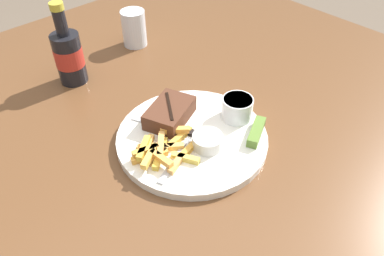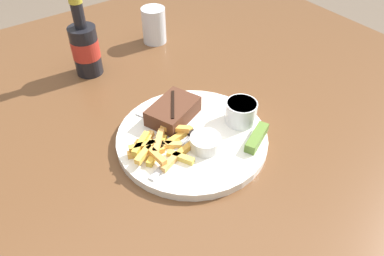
{
  "view_description": "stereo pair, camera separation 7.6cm",
  "coord_description": "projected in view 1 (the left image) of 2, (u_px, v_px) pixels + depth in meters",
  "views": [
    {
      "loc": [
        -0.4,
        -0.42,
        1.3
      ],
      "look_at": [
        0.0,
        0.0,
        0.78
      ],
      "focal_mm": 35.0,
      "sensor_mm": 36.0,
      "label": 1
    },
    {
      "loc": [
        -0.34,
        -0.47,
        1.3
      ],
      "look_at": [
        0.0,
        0.0,
        0.78
      ],
      "focal_mm": 35.0,
      "sensor_mm": 36.0,
      "label": 2
    }
  ],
  "objects": [
    {
      "name": "beer_bottle",
      "position": [
        69.0,
        55.0,
        0.92
      ],
      "size": [
        0.07,
        0.07,
        0.21
      ],
      "color": "black",
      "rests_on": "dining_table"
    },
    {
      "name": "dining_table",
      "position": [
        192.0,
        159.0,
        0.84
      ],
      "size": [
        1.52,
        1.53,
        0.74
      ],
      "color": "brown",
      "rests_on": "ground_plane"
    },
    {
      "name": "dipping_sauce_cup",
      "position": [
        208.0,
        140.0,
        0.75
      ],
      "size": [
        0.06,
        0.06,
        0.03
      ],
      "color": "silver",
      "rests_on": "dinner_plate"
    },
    {
      "name": "drinking_glass",
      "position": [
        134.0,
        28.0,
        1.07
      ],
      "size": [
        0.07,
        0.07,
        0.1
      ],
      "color": "silver",
      "rests_on": "dining_table"
    },
    {
      "name": "coleslaw_cup",
      "position": [
        237.0,
        107.0,
        0.81
      ],
      "size": [
        0.07,
        0.07,
        0.05
      ],
      "color": "white",
      "rests_on": "dinner_plate"
    },
    {
      "name": "dinner_plate",
      "position": [
        192.0,
        138.0,
        0.79
      ],
      "size": [
        0.32,
        0.32,
        0.02
      ],
      "color": "white",
      "rests_on": "dining_table"
    },
    {
      "name": "pickle_spear",
      "position": [
        256.0,
        132.0,
        0.78
      ],
      "size": [
        0.08,
        0.06,
        0.02
      ],
      "color": "#567A2D",
      "rests_on": "dinner_plate"
    },
    {
      "name": "knife_utensil",
      "position": [
        174.0,
        128.0,
        0.8
      ],
      "size": [
        0.08,
        0.16,
        0.01
      ],
      "rotation": [
        0.0,
        0.0,
        1.98
      ],
      "color": "#B7B7BC",
      "rests_on": "dinner_plate"
    },
    {
      "name": "fries_pile",
      "position": [
        162.0,
        150.0,
        0.74
      ],
      "size": [
        0.15,
        0.13,
        0.02
      ],
      "color": "#F4BB4E",
      "rests_on": "dinner_plate"
    },
    {
      "name": "steak_portion",
      "position": [
        171.0,
        112.0,
        0.82
      ],
      "size": [
        0.13,
        0.11,
        0.04
      ],
      "color": "#512D1E",
      "rests_on": "dinner_plate"
    },
    {
      "name": "fork_utensil",
      "position": [
        174.0,
        161.0,
        0.73
      ],
      "size": [
        0.13,
        0.06,
        0.0
      ],
      "rotation": [
        0.0,
        0.0,
        6.67
      ],
      "color": "#B7B7BC",
      "rests_on": "dinner_plate"
    }
  ]
}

